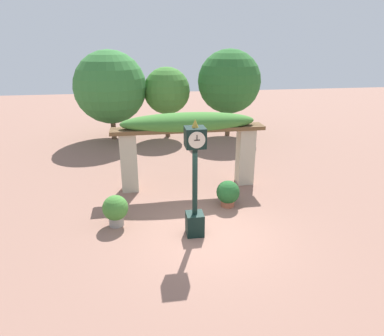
{
  "coord_description": "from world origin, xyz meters",
  "views": [
    {
      "loc": [
        -1.84,
        -8.52,
        5.28
      ],
      "look_at": [
        -0.36,
        0.55,
        1.87
      ],
      "focal_mm": 32.0,
      "sensor_mm": 36.0,
      "label": 1
    }
  ],
  "objects": [
    {
      "name": "ground_plane",
      "position": [
        0.0,
        0.0,
        0.0
      ],
      "size": [
        60.0,
        60.0,
        0.0
      ],
      "primitive_type": "plane",
      "color": "#8E6656"
    },
    {
      "name": "pedestal_clock",
      "position": [
        -0.36,
        0.05,
        1.66
      ],
      "size": [
        0.53,
        0.58,
        3.4
      ],
      "color": "black",
      "rests_on": "ground"
    },
    {
      "name": "pergola",
      "position": [
        0.0,
        3.58,
        2.14
      ],
      "size": [
        5.64,
        1.2,
        2.87
      ],
      "color": "#BCB299",
      "rests_on": "ground"
    },
    {
      "name": "potted_plant_near_left",
      "position": [
        -2.64,
        0.94,
        0.54
      ],
      "size": [
        0.77,
        0.77,
        0.97
      ],
      "color": "gray",
      "rests_on": "ground"
    },
    {
      "name": "potted_plant_near_right",
      "position": [
        1.05,
        1.67,
        0.48
      ],
      "size": [
        0.79,
        0.79,
        0.91
      ],
      "color": "#9E563D",
      "rests_on": "ground"
    },
    {
      "name": "tree_line",
      "position": [
        -0.33,
        10.96,
        2.96
      ],
      "size": [
        10.42,
        4.03,
        4.93
      ],
      "color": "brown",
      "rests_on": "ground"
    }
  ]
}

